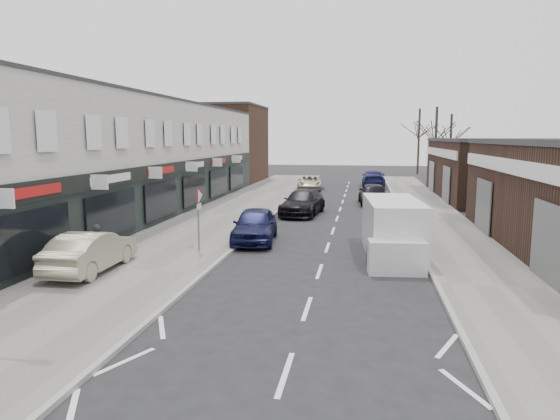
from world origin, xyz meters
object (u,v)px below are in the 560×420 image
at_px(white_van, 393,230).
at_px(pedestrian, 97,245).
at_px(sedan_on_pavement, 91,251).
at_px(parked_car_left_c, 310,183).
at_px(parked_car_right_b, 373,194).
at_px(parked_car_left_a, 255,225).
at_px(parked_car_left_b, 303,203).
at_px(warning_sign, 199,201).
at_px(parked_car_right_a, 401,213).
at_px(parked_car_right_c, 373,178).

xyz_separation_m(white_van, pedestrian, (-10.80, -3.75, -0.19)).
xyz_separation_m(sedan_on_pavement, pedestrian, (-0.20, 0.79, 0.05)).
relative_size(parked_car_left_c, parked_car_right_b, 1.00).
relative_size(parked_car_left_a, parked_car_left_b, 0.87).
relative_size(warning_sign, parked_car_right_b, 0.58).
height_order(sedan_on_pavement, parked_car_left_a, parked_car_left_a).
bearing_deg(parked_car_right_a, pedestrian, 46.36).
xyz_separation_m(white_van, parked_car_left_c, (-6.12, 25.47, -0.43)).
relative_size(parked_car_left_b, parked_car_right_c, 0.96).
height_order(parked_car_left_c, parked_car_right_a, parked_car_right_a).
height_order(parked_car_right_a, parked_car_right_b, parked_car_right_a).
bearing_deg(parked_car_left_c, parked_car_left_a, -95.96).
height_order(parked_car_left_a, parked_car_left_b, parked_car_left_a).
bearing_deg(parked_car_left_a, parked_car_left_b, 76.52).
bearing_deg(sedan_on_pavement, parked_car_right_b, -117.63).
bearing_deg(parked_car_left_b, parked_car_left_a, -92.09).
bearing_deg(white_van, sedan_on_pavement, -161.57).
relative_size(sedan_on_pavement, parked_car_left_a, 0.94).
xyz_separation_m(white_van, parked_car_left_b, (-4.92, 10.32, -0.32)).
distance_m(parked_car_left_a, parked_car_right_a, 8.46).
relative_size(pedestrian, parked_car_right_a, 0.31).
bearing_deg(warning_sign, parked_car_right_b, 66.16).
bearing_deg(parked_car_right_a, parked_car_left_b, -27.94).
bearing_deg(parked_car_right_b, parked_car_left_c, -63.63).
bearing_deg(white_van, parked_car_right_c, 85.76).
bearing_deg(white_van, parked_car_right_b, 87.16).
bearing_deg(warning_sign, parked_car_left_b, 75.14).
xyz_separation_m(parked_car_left_a, parked_car_left_b, (1.20, 8.48, -0.02)).
relative_size(parked_car_left_b, parked_car_left_c, 1.13).
distance_m(sedan_on_pavement, parked_car_right_a, 16.03).
xyz_separation_m(pedestrian, parked_car_right_b, (10.29, 19.57, -0.09)).
relative_size(parked_car_left_a, parked_car_left_c, 0.98).
bearing_deg(parked_car_left_a, pedestrian, -135.38).
height_order(sedan_on_pavement, pedestrian, pedestrian).
xyz_separation_m(sedan_on_pavement, parked_car_right_c, (10.36, 34.23, -0.04)).
bearing_deg(sedan_on_pavement, parked_car_left_b, -112.22).
bearing_deg(pedestrian, parked_car_left_a, -146.36).
xyz_separation_m(parked_car_left_a, parked_car_right_b, (5.60, 13.98, 0.02)).
distance_m(parked_car_left_b, parked_car_left_c, 15.20).
bearing_deg(warning_sign, sedan_on_pavement, -126.39).
relative_size(sedan_on_pavement, parked_car_right_a, 0.89).
bearing_deg(parked_car_right_b, parked_car_right_c, -94.89).
bearing_deg(parked_car_right_c, sedan_on_pavement, 73.00).
distance_m(white_van, parked_car_right_a, 6.79).
bearing_deg(parked_car_right_b, pedestrian, 58.52).
bearing_deg(parked_car_left_b, parked_car_right_a, -26.19).
xyz_separation_m(parked_car_right_a, parked_car_right_b, (-1.30, 9.08, -0.00)).
distance_m(parked_car_left_b, parked_car_right_a, 6.73).
distance_m(warning_sign, sedan_on_pavement, 4.80).
xyz_separation_m(sedan_on_pavement, parked_car_left_b, (5.69, 14.86, -0.07)).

